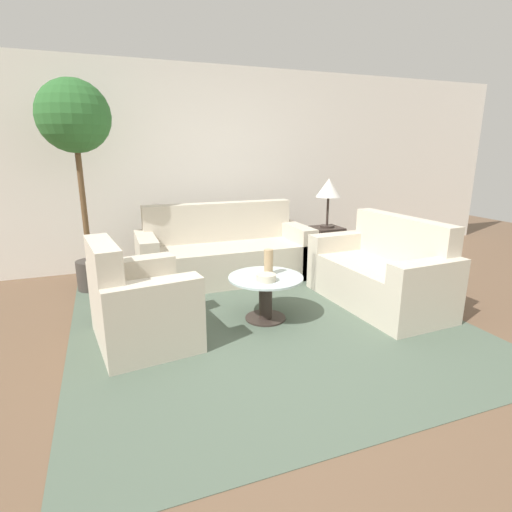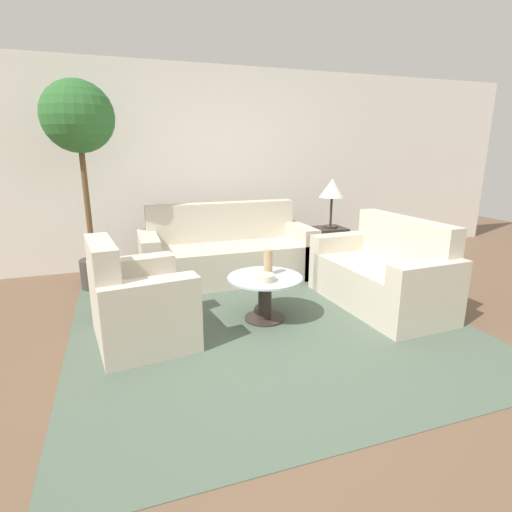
{
  "view_description": "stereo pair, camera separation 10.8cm",
  "coord_description": "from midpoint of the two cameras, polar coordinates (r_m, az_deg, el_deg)",
  "views": [
    {
      "loc": [
        -1.21,
        -2.6,
        1.54
      ],
      "look_at": [
        0.1,
        0.86,
        0.55
      ],
      "focal_mm": 28.0,
      "sensor_mm": 36.0,
      "label": 1
    },
    {
      "loc": [
        -1.11,
        -2.64,
        1.54
      ],
      "look_at": [
        0.1,
        0.86,
        0.55
      ],
      "focal_mm": 28.0,
      "sensor_mm": 36.0,
      "label": 2
    }
  ],
  "objects": [
    {
      "name": "rug",
      "position": [
        3.79,
        2.08,
        -8.94
      ],
      "size": [
        3.4,
        3.49,
        0.01
      ],
      "color": "#4C5B4C",
      "rests_on": "ground_plane"
    },
    {
      "name": "vase",
      "position": [
        3.67,
        2.57,
        -0.88
      ],
      "size": [
        0.08,
        0.08,
        0.24
      ],
      "color": "tan",
      "rests_on": "coffee_table"
    },
    {
      "name": "bowl",
      "position": [
        3.51,
        2.17,
        -3.12
      ],
      "size": [
        0.17,
        0.17,
        0.06
      ],
      "color": "beige",
      "rests_on": "coffee_table"
    },
    {
      "name": "sofa_main",
      "position": [
        4.88,
        -3.51,
        0.2
      ],
      "size": [
        2.05,
        0.79,
        0.9
      ],
      "color": "beige",
      "rests_on": "ground_plane"
    },
    {
      "name": "armchair",
      "position": [
        3.41,
        -16.03,
        -7.0
      ],
      "size": [
        0.84,
        0.99,
        0.87
      ],
      "rotation": [
        0.0,
        0.0,
        1.7
      ],
      "color": "beige",
      "rests_on": "ground_plane"
    },
    {
      "name": "potted_plant",
      "position": [
        4.71,
        -23.32,
        16.18
      ],
      "size": [
        0.74,
        0.74,
        2.24
      ],
      "color": "#3D3833",
      "rests_on": "ground_plane"
    },
    {
      "name": "wall_back",
      "position": [
        5.56,
        -7.18,
        12.41
      ],
      "size": [
        10.0,
        0.06,
        2.6
      ],
      "color": "white",
      "rests_on": "ground_plane"
    },
    {
      "name": "side_table",
      "position": [
        5.28,
        11.0,
        0.97
      ],
      "size": [
        0.36,
        0.36,
        0.57
      ],
      "color": "#332823",
      "rests_on": "ground_plane"
    },
    {
      "name": "table_lamp",
      "position": [
        5.15,
        11.42,
        9.28
      ],
      "size": [
        0.32,
        0.32,
        0.62
      ],
      "color": "#332823",
      "rests_on": "side_table"
    },
    {
      "name": "coffee_table",
      "position": [
        3.69,
        2.12,
        -5.16
      ],
      "size": [
        0.69,
        0.69,
        0.42
      ],
      "color": "#332823",
      "rests_on": "ground_plane"
    },
    {
      "name": "loveseat",
      "position": [
        4.25,
        18.52,
        -2.82
      ],
      "size": [
        0.82,
        1.51,
        0.89
      ],
      "rotation": [
        0.0,
        0.0,
        -1.52
      ],
      "color": "beige",
      "rests_on": "ground_plane"
    },
    {
      "name": "ground_plane",
      "position": [
        3.25,
        4.39,
        -13.32
      ],
      "size": [
        14.0,
        14.0,
        0.0
      ],
      "primitive_type": "plane",
      "color": "brown"
    }
  ]
}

